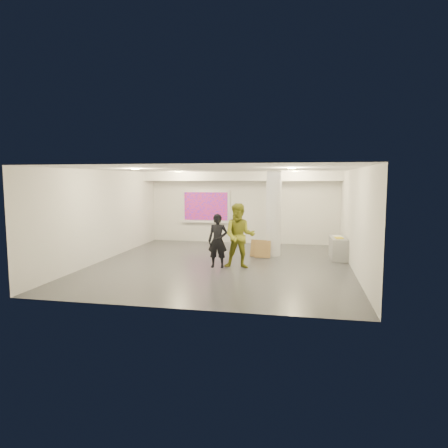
% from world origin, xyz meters
% --- Properties ---
extents(floor, '(8.00, 9.00, 0.01)m').
position_xyz_m(floor, '(0.00, 0.00, 0.00)').
color(floor, '#33363B').
rests_on(floor, ground).
extents(ceiling, '(8.00, 9.00, 0.01)m').
position_xyz_m(ceiling, '(0.00, 0.00, 3.00)').
color(ceiling, white).
rests_on(ceiling, floor).
extents(wall_back, '(8.00, 0.01, 3.00)m').
position_xyz_m(wall_back, '(0.00, 4.50, 1.50)').
color(wall_back, silver).
rests_on(wall_back, floor).
extents(wall_front, '(8.00, 0.01, 3.00)m').
position_xyz_m(wall_front, '(0.00, -4.50, 1.50)').
color(wall_front, silver).
rests_on(wall_front, floor).
extents(wall_left, '(0.01, 9.00, 3.00)m').
position_xyz_m(wall_left, '(-4.00, 0.00, 1.50)').
color(wall_left, silver).
rests_on(wall_left, floor).
extents(wall_right, '(0.01, 9.00, 3.00)m').
position_xyz_m(wall_right, '(4.00, 0.00, 1.50)').
color(wall_right, silver).
rests_on(wall_right, floor).
extents(soffit_band, '(8.00, 1.10, 0.36)m').
position_xyz_m(soffit_band, '(0.00, 3.95, 2.82)').
color(soffit_band, white).
rests_on(soffit_band, ceiling).
extents(downlight_nw, '(0.22, 0.22, 0.02)m').
position_xyz_m(downlight_nw, '(-2.20, 2.50, 2.98)').
color(downlight_nw, '#F9F480').
rests_on(downlight_nw, ceiling).
extents(downlight_ne, '(0.22, 0.22, 0.02)m').
position_xyz_m(downlight_ne, '(2.20, 2.50, 2.98)').
color(downlight_ne, '#F9F480').
rests_on(downlight_ne, ceiling).
extents(downlight_sw, '(0.22, 0.22, 0.02)m').
position_xyz_m(downlight_sw, '(-2.20, -1.50, 2.98)').
color(downlight_sw, '#F9F480').
rests_on(downlight_sw, ceiling).
extents(downlight_se, '(0.22, 0.22, 0.02)m').
position_xyz_m(downlight_se, '(2.20, -1.50, 2.98)').
color(downlight_se, '#F9F480').
rests_on(downlight_se, ceiling).
extents(column, '(0.52, 0.52, 3.00)m').
position_xyz_m(column, '(1.50, 1.80, 1.50)').
color(column, white).
rests_on(column, floor).
extents(projection_screen, '(2.10, 0.13, 1.42)m').
position_xyz_m(projection_screen, '(-1.60, 4.45, 1.53)').
color(projection_screen, silver).
rests_on(projection_screen, wall_back).
extents(credenza, '(0.57, 1.28, 0.73)m').
position_xyz_m(credenza, '(3.72, 1.64, 0.37)').
color(credenza, gray).
rests_on(credenza, floor).
extents(papers_stack, '(0.35, 0.41, 0.02)m').
position_xyz_m(papers_stack, '(3.70, 1.86, 0.74)').
color(papers_stack, white).
rests_on(papers_stack, credenza).
extents(postit_pad, '(0.28, 0.36, 0.03)m').
position_xyz_m(postit_pad, '(3.71, 1.48, 0.75)').
color(postit_pad, yellow).
rests_on(postit_pad, credenza).
extents(cardboard_back, '(0.58, 0.30, 0.59)m').
position_xyz_m(cardboard_back, '(1.00, 1.48, 0.30)').
color(cardboard_back, olive).
rests_on(cardboard_back, floor).
extents(cardboard_front, '(0.55, 0.20, 0.59)m').
position_xyz_m(cardboard_front, '(1.17, 1.34, 0.30)').
color(cardboard_front, olive).
rests_on(cardboard_front, floor).
extents(woman, '(0.61, 0.40, 1.65)m').
position_xyz_m(woman, '(-0.03, -0.44, 0.82)').
color(woman, black).
rests_on(woman, floor).
extents(man, '(1.02, 0.82, 1.97)m').
position_xyz_m(man, '(0.64, -0.41, 0.99)').
color(man, olive).
rests_on(man, floor).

